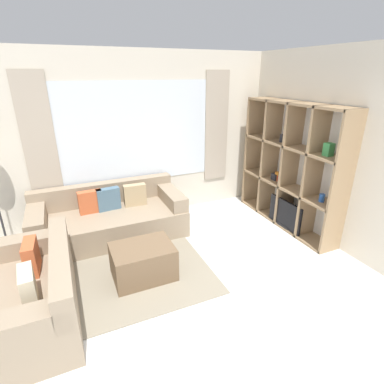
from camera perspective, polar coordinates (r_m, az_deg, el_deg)
ground_plane at (r=3.21m, az=5.88°, el=-25.71°), size 16.00×16.00×0.00m
wall_back at (r=5.02m, az=-10.40°, el=9.98°), size 5.77×0.11×2.70m
wall_right at (r=4.89m, az=22.25°, el=8.31°), size 0.07×4.11×2.70m
area_rug at (r=4.03m, az=-17.60°, el=-15.11°), size 2.72×1.85×0.01m
shelving_unit at (r=5.00m, az=18.41°, el=4.37°), size 0.37×2.01×1.96m
couch_main at (r=4.76m, az=-15.34°, el=-4.85°), size 2.19×0.99×0.75m
couch_side at (r=3.55m, az=-28.88°, el=-17.03°), size 0.99×1.54×0.75m
ottoman at (r=3.79m, az=-9.31°, el=-12.98°), size 0.73×0.55×0.43m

